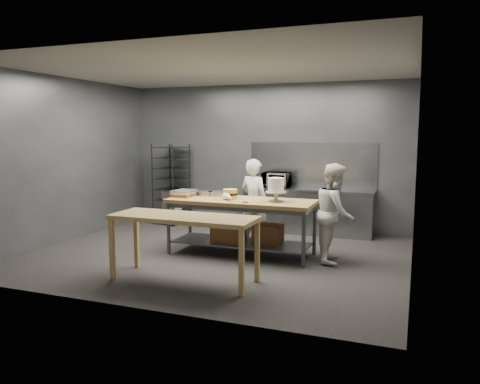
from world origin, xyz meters
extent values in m
plane|color=black|center=(0.00, 0.00, 0.00)|extent=(6.00, 6.00, 0.00)
cube|color=#4C4F54|center=(0.00, 2.50, 1.50)|extent=(6.00, 0.04, 3.00)
cube|color=olive|center=(0.35, 0.15, 0.89)|extent=(2.40, 0.90, 0.06)
cube|color=#47494C|center=(0.35, 0.15, 0.20)|extent=(2.25, 0.75, 0.03)
cylinder|color=#47494C|center=(-0.79, -0.24, 0.43)|extent=(0.06, 0.06, 0.86)
cylinder|color=#47494C|center=(-0.79, 0.54, 0.43)|extent=(0.06, 0.06, 0.86)
cylinder|color=#47494C|center=(1.49, -0.24, 0.43)|extent=(0.06, 0.06, 0.86)
cylinder|color=#47494C|center=(1.49, 0.54, 0.43)|extent=(0.06, 0.06, 0.86)
cube|color=brown|center=(0.13, 0.13, 0.39)|extent=(0.50, 0.40, 0.35)
cube|color=brown|center=(0.78, 0.25, 0.36)|extent=(0.45, 0.38, 0.30)
cube|color=olive|center=(0.10, -1.39, 0.87)|extent=(2.00, 0.70, 0.06)
cube|color=olive|center=(-0.85, -1.69, 0.42)|extent=(0.06, 0.06, 0.84)
cube|color=olive|center=(-0.85, -1.09, 0.42)|extent=(0.06, 0.06, 0.84)
cube|color=olive|center=(1.05, -1.69, 0.42)|extent=(0.06, 0.06, 0.84)
cube|color=olive|center=(1.05, -1.09, 0.42)|extent=(0.06, 0.06, 0.84)
cube|color=slate|center=(1.00, 2.18, 0.88)|extent=(2.60, 0.60, 0.04)
cube|color=slate|center=(1.00, 2.18, 0.43)|extent=(2.56, 0.56, 0.86)
cube|color=slate|center=(1.00, 2.48, 1.35)|extent=(2.60, 0.02, 0.90)
cube|color=black|center=(-2.03, 2.10, 0.88)|extent=(0.70, 0.74, 1.75)
cube|color=white|center=(-2.03, 2.10, 0.54)|extent=(0.41, 0.30, 0.45)
imported|color=silver|center=(0.32, 0.87, 0.77)|extent=(0.65, 0.54, 1.55)
imported|color=silver|center=(1.85, 0.30, 0.77)|extent=(0.68, 0.82, 1.54)
imported|color=black|center=(0.34, 2.18, 1.05)|extent=(0.54, 0.37, 0.30)
cylinder|color=#B1A88D|center=(0.94, 0.14, 0.93)|extent=(0.20, 0.20, 0.02)
cylinder|color=#B1A88D|center=(0.94, 0.14, 1.00)|extent=(0.06, 0.06, 0.12)
cylinder|color=#B1A88D|center=(0.94, 0.14, 1.07)|extent=(0.34, 0.34, 0.02)
cylinder|color=white|center=(0.94, 0.14, 1.19)|extent=(0.25, 0.25, 0.22)
cylinder|color=gold|center=(0.15, 0.17, 0.95)|extent=(0.24, 0.24, 0.06)
cylinder|color=black|center=(0.15, 0.17, 1.00)|extent=(0.24, 0.24, 0.04)
cylinder|color=gold|center=(0.15, 0.17, 1.05)|extent=(0.24, 0.24, 0.06)
cylinder|color=gray|center=(-0.40, 0.37, 0.96)|extent=(0.25, 0.25, 0.07)
cylinder|color=gray|center=(-0.23, 0.42, 0.96)|extent=(0.26, 0.26, 0.07)
cylinder|color=gray|center=(-0.64, 0.34, 0.96)|extent=(0.25, 0.25, 0.07)
cylinder|color=gray|center=(-0.68, 0.34, 0.96)|extent=(0.26, 0.26, 0.07)
cone|color=white|center=(0.21, -0.05, 0.98)|extent=(0.33, 0.37, 0.12)
cube|color=slate|center=(0.71, -0.14, 0.92)|extent=(0.28, 0.02, 0.00)
cube|color=black|center=(0.53, -0.14, 0.93)|extent=(0.09, 0.02, 0.02)
cube|color=brown|center=(-0.70, 0.05, 0.95)|extent=(0.30, 0.20, 0.05)
cube|color=silver|center=(-0.70, 0.05, 1.00)|extent=(0.31, 0.21, 0.06)
cube|color=brown|center=(-0.69, 0.25, 0.95)|extent=(0.30, 0.20, 0.05)
cube|color=silver|center=(-0.69, 0.25, 1.00)|extent=(0.31, 0.21, 0.06)
camera|label=1|loc=(3.02, -6.91, 2.02)|focal=35.00mm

